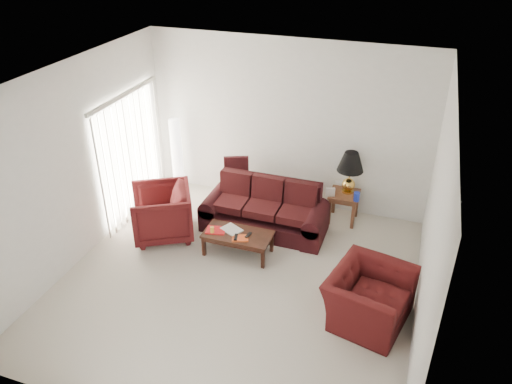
% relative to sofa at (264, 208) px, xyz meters
% --- Properties ---
extents(floor, '(5.00, 5.00, 0.00)m').
position_rel_sofa_xyz_m(floor, '(0.05, -1.42, -0.42)').
color(floor, beige).
rests_on(floor, ground).
extents(blinds, '(0.10, 2.00, 2.16)m').
position_rel_sofa_xyz_m(blinds, '(-2.37, -0.12, 0.66)').
color(blinds, silver).
rests_on(blinds, ground).
extents(sofa, '(2.14, 1.07, 0.84)m').
position_rel_sofa_xyz_m(sofa, '(0.00, 0.00, 0.00)').
color(sofa, black).
rests_on(sofa, ground).
extents(throw_pillow, '(0.49, 0.37, 0.46)m').
position_rel_sofa_xyz_m(throw_pillow, '(-0.76, 0.71, 0.27)').
color(throw_pillow, black).
rests_on(throw_pillow, sofa).
extents(end_table, '(0.52, 0.52, 0.54)m').
position_rel_sofa_xyz_m(end_table, '(1.20, 0.73, -0.15)').
color(end_table, '#5D281F').
rests_on(end_table, ground).
extents(table_lamp, '(0.49, 0.49, 0.75)m').
position_rel_sofa_xyz_m(table_lamp, '(1.25, 0.80, 0.49)').
color(table_lamp, gold).
rests_on(table_lamp, end_table).
extents(clock, '(0.16, 0.11, 0.15)m').
position_rel_sofa_xyz_m(clock, '(0.99, 0.56, 0.19)').
color(clock, silver).
rests_on(clock, end_table).
extents(blue_canister, '(0.10, 0.10, 0.16)m').
position_rel_sofa_xyz_m(blue_canister, '(1.43, 0.54, 0.20)').
color(blue_canister, '#1B2FB1').
rests_on(blue_canister, end_table).
extents(picture_frame, '(0.19, 0.21, 0.06)m').
position_rel_sofa_xyz_m(picture_frame, '(1.08, 0.93, 0.20)').
color(picture_frame, silver).
rests_on(picture_frame, end_table).
extents(floor_lamp, '(0.31, 0.31, 1.47)m').
position_rel_sofa_xyz_m(floor_lamp, '(-1.99, 0.78, 0.31)').
color(floor_lamp, white).
rests_on(floor_lamp, ground).
extents(armchair_left, '(1.29, 1.28, 0.87)m').
position_rel_sofa_xyz_m(armchair_left, '(-1.54, -0.70, 0.01)').
color(armchair_left, '#471011').
rests_on(armchair_left, ground).
extents(armchair_right, '(1.19, 1.29, 0.71)m').
position_rel_sofa_xyz_m(armchair_right, '(1.95, -1.56, -0.07)').
color(armchair_right, '#420F0F').
rests_on(armchair_right, ground).
extents(coffee_table, '(1.17, 0.83, 0.37)m').
position_rel_sofa_xyz_m(coffee_table, '(-0.18, -0.77, -0.24)').
color(coffee_table, black).
rests_on(coffee_table, ground).
extents(magazine_red, '(0.34, 0.28, 0.02)m').
position_rel_sofa_xyz_m(magazine_red, '(-0.53, -0.81, -0.04)').
color(magazine_red, red).
rests_on(magazine_red, coffee_table).
extents(magazine_white, '(0.38, 0.35, 0.02)m').
position_rel_sofa_xyz_m(magazine_white, '(-0.31, -0.71, -0.04)').
color(magazine_white, silver).
rests_on(magazine_white, coffee_table).
extents(magazine_orange, '(0.30, 0.26, 0.01)m').
position_rel_sofa_xyz_m(magazine_orange, '(-0.10, -0.89, -0.04)').
color(magazine_orange, '#D04518').
rests_on(magazine_orange, coffee_table).
extents(remote_a, '(0.09, 0.17, 0.02)m').
position_rel_sofa_xyz_m(remote_a, '(-0.16, -0.90, -0.02)').
color(remote_a, black).
rests_on(remote_a, coffee_table).
extents(remote_b, '(0.07, 0.16, 0.02)m').
position_rel_sofa_xyz_m(remote_b, '(0.00, -0.79, -0.02)').
color(remote_b, black).
rests_on(remote_b, coffee_table).
extents(yellow_glass, '(0.07, 0.07, 0.11)m').
position_rel_sofa_xyz_m(yellow_glass, '(-0.56, -0.89, 0.00)').
color(yellow_glass, yellow).
rests_on(yellow_glass, coffee_table).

